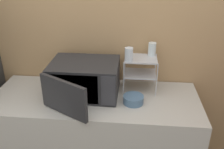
% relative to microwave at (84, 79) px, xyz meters
% --- Properties ---
extents(wall_back, '(8.00, 0.06, 2.60)m').
position_rel_microwave_xyz_m(wall_back, '(0.09, 0.35, 0.23)').
color(wall_back, tan).
rests_on(wall_back, ground_plane).
extents(counter, '(1.79, 0.70, 0.93)m').
position_rel_microwave_xyz_m(counter, '(0.09, -0.04, -0.61)').
color(counter, '#B7B2A8').
rests_on(counter, ground_plane).
extents(microwave, '(0.59, 0.67, 0.29)m').
position_rel_microwave_xyz_m(microwave, '(0.00, 0.00, 0.00)').
color(microwave, '#262628').
rests_on(microwave, counter).
extents(dish_rack, '(0.29, 0.24, 0.30)m').
position_rel_microwave_xyz_m(dish_rack, '(0.48, 0.15, 0.07)').
color(dish_rack, '#B2B2B7').
rests_on(dish_rack, counter).
extents(glass_front_left, '(0.07, 0.07, 0.12)m').
position_rel_microwave_xyz_m(glass_front_left, '(0.38, 0.07, 0.21)').
color(glass_front_left, silver).
rests_on(glass_front_left, dish_rack).
extents(glass_back_right, '(0.07, 0.07, 0.12)m').
position_rel_microwave_xyz_m(glass_back_right, '(0.57, 0.22, 0.21)').
color(glass_back_right, silver).
rests_on(glass_back_right, dish_rack).
extents(bowl, '(0.17, 0.17, 0.07)m').
position_rel_microwave_xyz_m(bowl, '(0.43, -0.11, -0.11)').
color(bowl, slate).
rests_on(bowl, counter).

